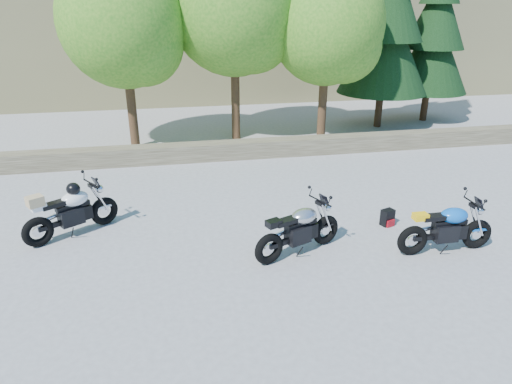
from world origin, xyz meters
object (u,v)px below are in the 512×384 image
(white_bike, at_px, (70,211))
(backpack, at_px, (388,218))
(blue_bike, at_px, (447,229))
(silver_bike, at_px, (299,230))

(white_bike, distance_m, backpack, 6.33)
(blue_bike, relative_size, backpack, 5.48)
(silver_bike, height_order, white_bike, white_bike)
(silver_bike, distance_m, white_bike, 4.44)
(blue_bike, xyz_separation_m, backpack, (-0.54, 1.20, -0.29))
(blue_bike, distance_m, backpack, 1.35)
(silver_bike, bearing_deg, white_bike, 137.16)
(blue_bike, bearing_deg, white_bike, 163.71)
(white_bike, bearing_deg, blue_bike, -49.51)
(silver_bike, height_order, backpack, silver_bike)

